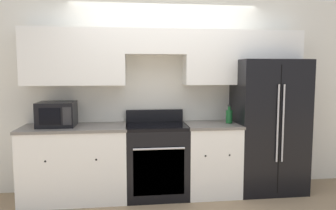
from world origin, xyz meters
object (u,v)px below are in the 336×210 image
at_px(refrigerator, 268,126).
at_px(bottle, 229,116).
at_px(oven_range, 157,160).
at_px(microwave, 57,114).

relative_size(refrigerator, bottle, 7.34).
xyz_separation_m(oven_range, refrigerator, (1.50, 0.03, 0.41)).
relative_size(microwave, bottle, 1.86).
bearing_deg(bottle, oven_range, -179.35).
xyz_separation_m(oven_range, microwave, (-1.23, 0.04, 0.61)).
distance_m(microwave, bottle, 2.19).
bearing_deg(refrigerator, bottle, -177.64).
relative_size(refrigerator, microwave, 3.94).
height_order(oven_range, microwave, microwave).
xyz_separation_m(microwave, bottle, (2.19, -0.03, -0.06)).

